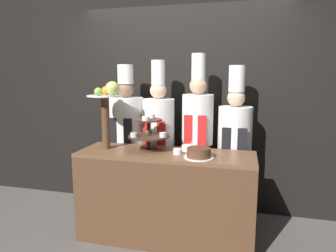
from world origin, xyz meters
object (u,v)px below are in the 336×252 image
at_px(chef_left, 127,135).
at_px(chef_center_right, 197,134).
at_px(fruit_pedestal, 107,104).
at_px(serving_bowl_far, 188,148).
at_px(cake_round, 199,153).
at_px(chef_center_left, 158,136).
at_px(cup_white, 178,151).
at_px(tiered_stand, 149,133).
at_px(chef_right, 234,143).

height_order(chef_left, chef_center_right, chef_center_right).
bearing_deg(fruit_pedestal, serving_bowl_far, 8.36).
bearing_deg(chef_left, serving_bowl_far, -23.85).
xyz_separation_m(serving_bowl_far, chef_center_right, (0.04, 0.36, 0.08)).
distance_m(cake_round, chef_center_left, 0.82).
bearing_deg(cake_round, cup_white, 159.23).
bearing_deg(cup_white, chef_left, 144.82).
relative_size(tiered_stand, chef_center_left, 0.23).
relative_size(chef_center_left, chef_center_right, 0.97).
distance_m(tiered_stand, cake_round, 0.57).
bearing_deg(serving_bowl_far, fruit_pedestal, -171.64).
distance_m(cup_white, chef_center_right, 0.54).
bearing_deg(chef_left, tiered_stand, -46.42).
xyz_separation_m(cup_white, chef_center_left, (-0.34, 0.52, 0.03)).
distance_m(fruit_pedestal, chef_right, 1.43).
bearing_deg(serving_bowl_far, cake_round, -59.77).
xyz_separation_m(tiered_stand, chef_right, (0.84, 0.44, -0.15)).
height_order(tiered_stand, chef_center_right, chef_center_right).
xyz_separation_m(fruit_pedestal, chef_center_left, (0.41, 0.48, -0.41)).
bearing_deg(tiered_stand, chef_center_left, 93.14).
distance_m(cake_round, serving_bowl_far, 0.28).
distance_m(fruit_pedestal, chef_center_right, 1.05).
xyz_separation_m(cup_white, chef_right, (0.52, 0.52, 0.00)).
height_order(chef_center_right, chef_right, chef_center_right).
distance_m(fruit_pedestal, cup_white, 0.87).
bearing_deg(tiered_stand, fruit_pedestal, -174.55).
xyz_separation_m(cake_round, cup_white, (-0.22, 0.08, -0.02)).
bearing_deg(cup_white, chef_right, 44.60).
relative_size(cake_round, cup_white, 3.26).
relative_size(cake_round, serving_bowl_far, 1.76).
relative_size(chef_left, chef_right, 1.01).
xyz_separation_m(tiered_stand, chef_left, (-0.42, 0.44, -0.13)).
bearing_deg(cup_white, chef_center_right, 77.57).
distance_m(cup_white, chef_left, 0.90).
bearing_deg(chef_center_left, fruit_pedestal, -130.20).
bearing_deg(chef_center_left, chef_center_right, 0.01).
height_order(cup_white, chef_center_left, chef_center_left).
xyz_separation_m(serving_bowl_far, chef_left, (-0.81, 0.36, 0.03)).
bearing_deg(chef_right, chef_center_left, -179.99).
bearing_deg(tiered_stand, cup_white, -13.90).
bearing_deg(chef_center_right, chef_center_left, -179.99).
distance_m(chef_center_right, chef_right, 0.42).
relative_size(cup_white, chef_left, 0.05).
height_order(cake_round, cup_white, cake_round).
xyz_separation_m(serving_bowl_far, chef_center_left, (-0.42, 0.36, 0.03)).
relative_size(cake_round, chef_center_right, 0.15).
xyz_separation_m(tiered_stand, fruit_pedestal, (-0.43, -0.04, 0.29)).
xyz_separation_m(tiered_stand, chef_center_left, (-0.02, 0.44, -0.13)).
bearing_deg(chef_right, chef_left, -180.00).
height_order(fruit_pedestal, chef_center_right, chef_center_right).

